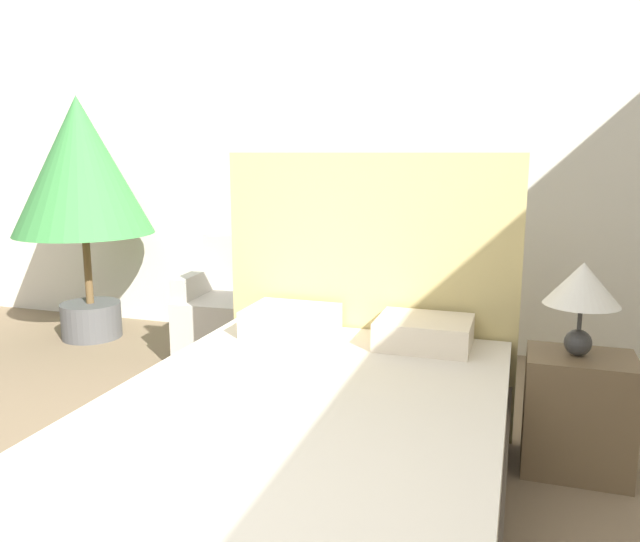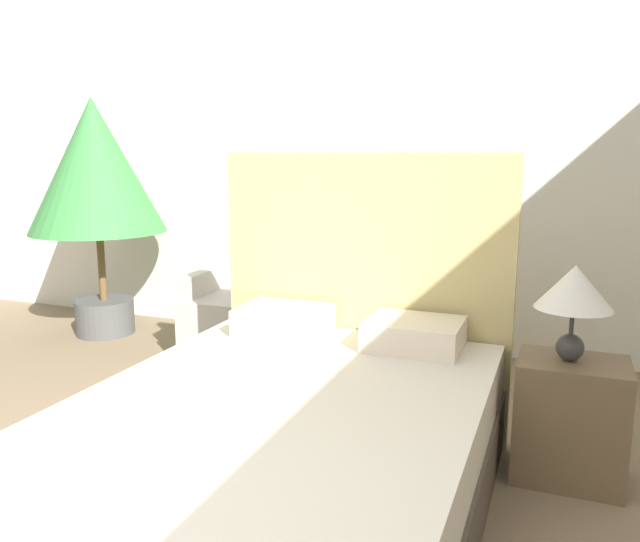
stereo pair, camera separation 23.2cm
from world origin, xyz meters
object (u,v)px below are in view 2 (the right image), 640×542
(armchair_near_window_right, at_px, (345,330))
(potted_palm, at_px, (96,173))
(bed, at_px, (287,446))
(table_lamp, at_px, (574,292))
(nightstand, at_px, (570,420))
(armchair_near_window_left, at_px, (234,318))

(armchair_near_window_right, relative_size, potted_palm, 0.46)
(bed, xyz_separation_m, table_lamp, (1.05, 0.77, 0.57))
(bed, height_order, nightstand, bed)
(table_lamp, bearing_deg, bed, -143.75)
(potted_palm, height_order, table_lamp, potted_palm)
(potted_palm, bearing_deg, table_lamp, -17.27)
(bed, height_order, potted_palm, potted_palm)
(potted_palm, distance_m, table_lamp, 3.77)
(armchair_near_window_right, distance_m, potted_palm, 2.40)
(nightstand, bearing_deg, armchair_near_window_right, 145.49)
(bed, distance_m, armchair_near_window_left, 2.15)
(armchair_near_window_left, bearing_deg, bed, -58.06)
(table_lamp, bearing_deg, armchair_near_window_right, 144.99)
(armchair_near_window_right, bearing_deg, bed, -80.73)
(nightstand, height_order, table_lamp, table_lamp)
(potted_palm, xyz_separation_m, nightstand, (3.60, -1.11, -1.04))
(potted_palm, xyz_separation_m, table_lamp, (3.58, -1.11, -0.44))
(potted_palm, bearing_deg, armchair_near_window_right, -3.19)
(nightstand, bearing_deg, potted_palm, 162.87)
(armchair_near_window_left, height_order, armchair_near_window_right, same)
(nightstand, distance_m, table_lamp, 0.60)
(armchair_near_window_left, xyz_separation_m, armchair_near_window_right, (0.87, 0.00, 0.00))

